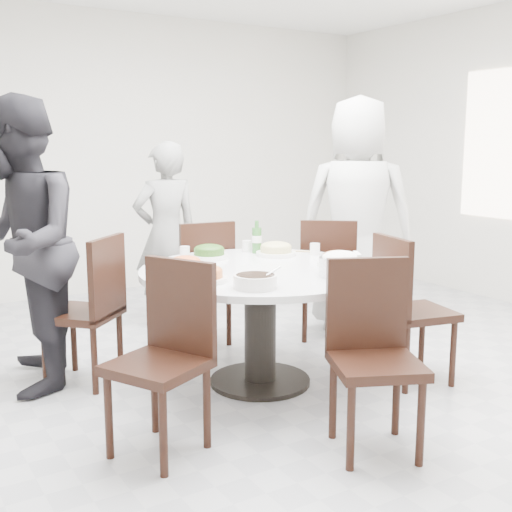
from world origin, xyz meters
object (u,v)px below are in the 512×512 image
chair_ne (327,278)px  chair_se (416,309)px  chair_n (199,282)px  chair_nw (82,310)px  chair_sw (157,361)px  diner_middle (166,235)px  soup_bowl (255,281)px  diner_right (357,215)px  beverage_bottle (257,237)px  dining_table (260,326)px  rice_bowl (341,267)px  diner_left (21,246)px  chair_s (377,360)px

chair_ne → chair_se: size_ratio=1.00×
chair_n → chair_nw: size_ratio=1.00×
chair_n → chair_se: same height
chair_sw → diner_middle: diner_middle is taller
soup_bowl → diner_right: bearing=33.5°
chair_nw → diner_right: diner_right is taller
beverage_bottle → diner_middle: bearing=102.0°
chair_sw → chair_se: bearing=64.7°
dining_table → chair_sw: (-0.92, -0.53, 0.10)m
chair_ne → chair_nw: (-1.93, 0.04, 0.00)m
chair_sw → diner_right: bearing=90.7°
rice_bowl → diner_right: bearing=45.9°
chair_nw → diner_middle: bearing=179.5°
chair_ne → chair_n: 1.00m
diner_left → soup_bowl: bearing=55.1°
diner_left → soup_bowl: diner_left is taller
chair_nw → chair_sw: (0.03, -1.14, 0.00)m
diner_left → beverage_bottle: size_ratio=7.81×
chair_ne → beverage_bottle: 0.81m
rice_bowl → diner_left: bearing=143.6°
diner_left → rice_bowl: 1.93m
chair_ne → diner_left: (-2.25, 0.13, 0.43)m
chair_ne → chair_se: same height
chair_sw → diner_right: (2.25, 1.17, 0.47)m
chair_se → diner_middle: bearing=34.1°
chair_nw → beverage_bottle: (1.23, -0.13, 0.39)m
diner_left → rice_bowl: diner_left is taller
chair_sw → diner_middle: size_ratio=0.62×
diner_middle → beverage_bottle: 1.09m
chair_s → chair_nw: bearing=143.7°
chair_n → chair_sw: size_ratio=1.00×
rice_bowl → chair_sw: bearing=-176.0°
chair_se → diner_left: (-2.14, 1.18, 0.43)m
chair_n → rice_bowl: 1.47m
chair_nw → diner_left: size_ratio=0.53×
chair_sw → chair_s: bearing=32.3°
dining_table → chair_se: 1.00m
chair_s → diner_left: size_ratio=0.53×
chair_ne → diner_right: bearing=-131.8°
rice_bowl → chair_ne: bearing=55.4°
diner_right → diner_middle: bearing=6.7°
chair_s → chair_ne: bearing=83.7°
soup_bowl → chair_n: bearing=75.3°
dining_table → diner_left: 1.55m
chair_se → chair_ne: bearing=6.2°
chair_ne → dining_table: bearing=67.1°
dining_table → beverage_bottle: 0.74m
chair_n → beverage_bottle: (0.21, -0.49, 0.39)m
diner_left → chair_se: bearing=76.1°
dining_table → rice_bowl: rice_bowl is taller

